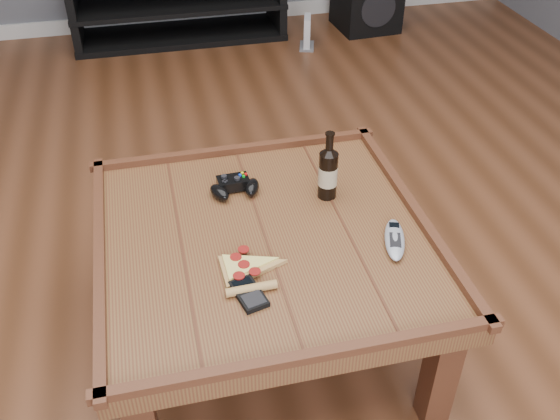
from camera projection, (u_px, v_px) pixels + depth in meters
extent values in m
plane|color=#4F2A16|center=(267.00, 336.00, 2.15)|extent=(6.00, 6.00, 0.00)
cube|color=silver|center=(177.00, 18.00, 4.44)|extent=(5.00, 0.02, 0.10)
cube|color=#562B18|center=(265.00, 243.00, 1.90)|extent=(1.00, 1.00, 0.06)
cube|color=#442012|center=(440.00, 373.00, 1.79)|extent=(0.08, 0.08, 0.39)
cube|color=#442012|center=(130.00, 235.00, 2.28)|extent=(0.08, 0.08, 0.39)
cube|color=#442012|center=(348.00, 203.00, 2.44)|extent=(0.08, 0.08, 0.39)
cube|color=#442012|center=(236.00, 149.00, 2.25)|extent=(1.03, 0.03, 0.03)
cube|color=#442012|center=(307.00, 357.00, 1.50)|extent=(1.03, 0.03, 0.03)
cube|color=#442012|center=(415.00, 210.00, 1.96)|extent=(0.03, 1.03, 0.03)
cube|color=#442012|center=(99.00, 257.00, 1.78)|extent=(0.03, 1.03, 0.03)
cube|color=black|center=(178.00, 4.00, 4.14)|extent=(1.40, 0.45, 0.03)
cube|color=black|center=(181.00, 35.00, 4.27)|extent=(1.40, 0.45, 0.04)
cube|color=black|center=(74.00, 9.00, 4.01)|extent=(0.05, 0.44, 0.50)
cylinder|color=black|center=(328.00, 175.00, 1.99)|extent=(0.06, 0.06, 0.16)
cone|color=black|center=(329.00, 150.00, 1.94)|extent=(0.06, 0.06, 0.03)
cylinder|color=black|center=(330.00, 142.00, 1.92)|extent=(0.02, 0.02, 0.06)
cylinder|color=black|center=(330.00, 134.00, 1.90)|extent=(0.03, 0.03, 0.01)
cylinder|color=beige|center=(328.00, 175.00, 1.99)|extent=(0.06, 0.06, 0.07)
cube|color=black|center=(233.00, 183.00, 2.06)|extent=(0.11, 0.07, 0.03)
ellipsoid|color=black|center=(220.00, 192.00, 2.02)|extent=(0.08, 0.10, 0.04)
ellipsoid|color=black|center=(252.00, 187.00, 2.05)|extent=(0.07, 0.10, 0.04)
cylinder|color=black|center=(224.00, 177.00, 2.05)|extent=(0.02, 0.02, 0.01)
cylinder|color=black|center=(237.00, 179.00, 2.04)|extent=(0.02, 0.02, 0.01)
cylinder|color=yellow|center=(242.00, 173.00, 2.07)|extent=(0.01, 0.01, 0.01)
cylinder|color=red|center=(246.00, 174.00, 2.06)|extent=(0.01, 0.01, 0.01)
cylinder|color=#0C33CC|center=(240.00, 175.00, 2.06)|extent=(0.01, 0.01, 0.01)
cylinder|color=#0C9919|center=(244.00, 176.00, 2.06)|extent=(0.01, 0.01, 0.01)
cylinder|color=tan|center=(251.00, 289.00, 1.68)|extent=(0.14, 0.03, 0.03)
cylinder|color=maroon|center=(239.00, 276.00, 1.71)|extent=(0.03, 0.03, 0.00)
cylinder|color=maroon|center=(255.00, 271.00, 1.73)|extent=(0.03, 0.03, 0.00)
cylinder|color=maroon|center=(244.00, 264.00, 1.75)|extent=(0.03, 0.03, 0.00)
cylinder|color=maroon|center=(236.00, 257.00, 1.78)|extent=(0.03, 0.03, 0.00)
cylinder|color=maroon|center=(244.00, 249.00, 1.80)|extent=(0.03, 0.03, 0.00)
cube|color=black|center=(249.00, 294.00, 1.67)|extent=(0.10, 0.14, 0.02)
cube|color=black|center=(244.00, 285.00, 1.69)|extent=(0.06, 0.06, 0.00)
cube|color=black|center=(254.00, 299.00, 1.65)|extent=(0.07, 0.06, 0.00)
ellipsoid|color=#9CA1AA|center=(395.00, 239.00, 1.85)|extent=(0.12, 0.20, 0.03)
cube|color=black|center=(394.00, 225.00, 1.88)|extent=(0.04, 0.03, 0.00)
cube|color=black|center=(395.00, 240.00, 1.83)|extent=(0.05, 0.07, 0.00)
cube|color=black|center=(367.00, 0.00, 4.32)|extent=(0.42, 0.42, 0.39)
cylinder|color=black|center=(378.00, 9.00, 4.17)|extent=(0.25, 0.03, 0.25)
cube|color=slate|center=(307.00, 46.00, 4.14)|extent=(0.14, 0.19, 0.01)
cube|color=silver|center=(307.00, 31.00, 4.08)|extent=(0.08, 0.15, 0.19)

